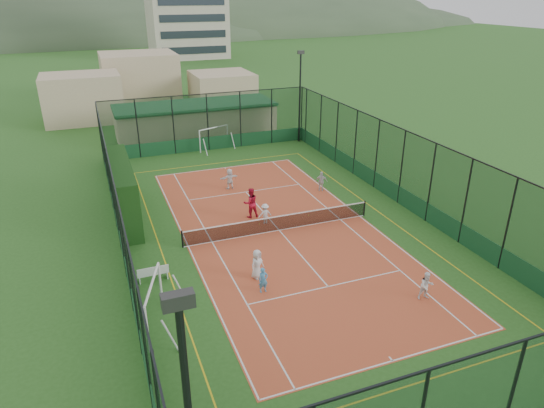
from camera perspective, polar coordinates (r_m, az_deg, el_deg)
The scene contains 19 objects.
ground at distance 28.94m, azimuth 0.86°, elevation -3.13°, with size 300.00×300.00×0.00m, color #29571D.
court_slab at distance 28.94m, azimuth 0.86°, elevation -3.12°, with size 11.17×23.97×0.01m, color #C7452C.
tennis_net at distance 28.70m, azimuth 0.86°, elevation -2.19°, with size 11.67×0.12×1.06m, color black, non-canonical shape.
perimeter_fence at distance 27.89m, azimuth 0.89°, elevation 1.44°, with size 18.12×34.12×5.00m, color #11341A, non-canonical shape.
floodlight_ne at distance 45.32m, azimuth 3.29°, elevation 12.40°, with size 0.60×0.26×8.25m, color black, non-canonical shape.
clubhouse at distance 48.32m, azimuth -8.96°, elevation 9.77°, with size 15.20×7.20×3.15m, color tan, non-canonical shape.
distant_hills at distance 174.67m, azimuth -18.69°, elevation 18.46°, with size 200.00×60.00×24.00m, color #384C33, non-canonical shape.
hedge_left at distance 31.36m, azimuth -17.07°, elevation 1.54°, with size 1.22×8.13×3.55m, color black.
white_bench at distance 24.73m, azimuth -13.83°, elevation -7.86°, with size 1.53×0.42×0.86m, color white, non-canonical shape.
futsal_goal_near at distance 21.27m, azimuth -13.67°, elevation -11.50°, with size 0.97×3.34×2.16m, color white, non-canonical shape.
futsal_goal_far at distance 43.79m, azimuth -6.84°, elevation 7.64°, with size 3.10×0.90×2.00m, color white, non-canonical shape.
child_near_left at distance 24.05m, azimuth -1.76°, elevation -7.08°, with size 0.75×0.49×1.54m, color silver.
child_near_mid at distance 23.07m, azimuth -1.04°, elevation -8.93°, with size 0.47×0.31×1.28m, color #438FBF.
child_near_right at distance 23.65m, azimuth 17.72°, elevation -9.15°, with size 0.68×0.53×1.40m, color white.
child_far_left at distance 29.51m, azimuth -0.83°, elevation -1.15°, with size 0.84×0.48×1.29m, color white.
child_far_right at distance 34.49m, azimuth 5.83°, elevation 2.68°, with size 0.85×0.35×1.44m, color silver.
child_far_back at distance 34.83m, azimuth -5.00°, elevation 2.98°, with size 1.39×0.44×1.50m, color white.
coach at distance 30.24m, azimuth -2.53°, elevation 0.15°, with size 0.94×0.73×1.94m, color red.
tennis_balls at distance 30.59m, azimuth 2.42°, elevation -1.49°, with size 3.63×0.70×0.07m.
Camera 1 is at (-9.60, -23.91, 13.18)m, focal length 32.00 mm.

